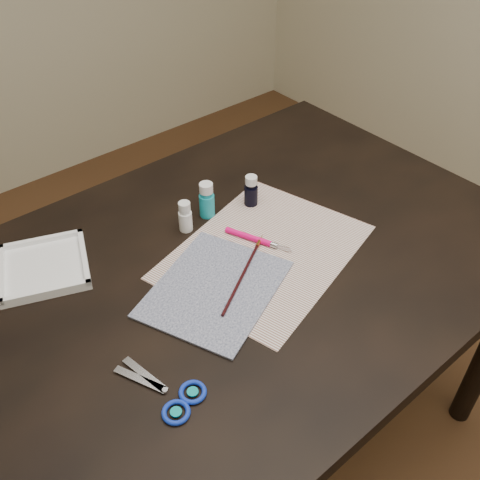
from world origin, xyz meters
TOP-DOWN VIEW (x-y plane):
  - ground at (0.00, 0.00)m, footprint 3.50×3.50m
  - table at (0.00, 0.00)m, footprint 1.30×0.90m
  - paper at (0.05, -0.02)m, footprint 0.51×0.44m
  - canvas at (-0.10, -0.04)m, footprint 0.35×0.32m
  - paint_bottle_white at (-0.03, 0.15)m, footprint 0.04×0.04m
  - paint_bottle_cyan at (0.04, 0.17)m, footprint 0.04×0.04m
  - paint_bottle_navy at (0.15, 0.13)m, footprint 0.03×0.03m
  - paintbrush at (-0.03, -0.05)m, footprint 0.23×0.14m
  - craft_knife at (0.06, 0.01)m, footprint 0.08×0.16m
  - scissors at (-0.33, -0.17)m, footprint 0.16×0.21m
  - palette_tray at (-0.34, 0.24)m, footprint 0.23×0.23m

SIDE VIEW (x-z plane):
  - ground at x=0.00m, z-range -0.02..0.00m
  - table at x=0.00m, z-range 0.00..0.75m
  - paper at x=0.05m, z-range 0.75..0.75m
  - canvas at x=-0.10m, z-range 0.75..0.76m
  - scissors at x=-0.33m, z-range 0.75..0.76m
  - craft_knife at x=0.06m, z-range 0.75..0.77m
  - paintbrush at x=-0.03m, z-range 0.76..0.76m
  - palette_tray at x=-0.34m, z-range 0.75..0.77m
  - paint_bottle_white at x=-0.03m, z-range 0.75..0.83m
  - paint_bottle_navy at x=0.15m, z-range 0.75..0.83m
  - paint_bottle_cyan at x=0.04m, z-range 0.75..0.84m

